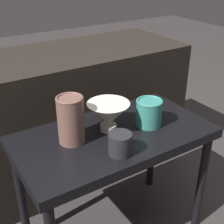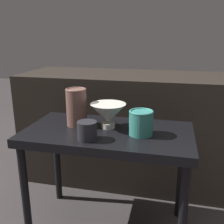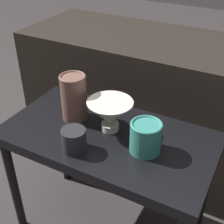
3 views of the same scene
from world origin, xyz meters
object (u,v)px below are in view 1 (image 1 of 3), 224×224
object	(u,v)px
bowl	(108,115)
cup	(120,144)
vase_textured_left	(71,119)
vase_colorful_right	(149,112)

from	to	relation	value
bowl	cup	xyz separation A→B (m)	(-0.05, -0.16, -0.03)
vase_textured_left	vase_colorful_right	bearing A→B (deg)	-9.74
vase_colorful_right	cup	distance (m)	0.24
bowl	cup	world-z (taller)	bowl
vase_textured_left	cup	xyz separation A→B (m)	(0.11, -0.16, -0.05)
vase_colorful_right	cup	bearing A→B (deg)	-153.03
bowl	vase_textured_left	distance (m)	0.16
bowl	vase_colorful_right	distance (m)	0.17
vase_textured_left	cup	size ratio (longest dim) A/B	2.17
bowl	vase_colorful_right	xyz separation A→B (m)	(0.16, -0.05, -0.01)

